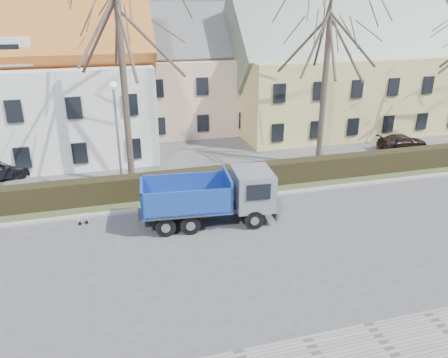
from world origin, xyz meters
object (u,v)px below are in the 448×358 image
object	(u,v)px
dump_truck	(203,198)
streetlight	(118,140)
cart_frame	(78,219)
parked_car_b	(402,142)

from	to	relation	value
dump_truck	streetlight	bearing A→B (deg)	133.45
dump_truck	cart_frame	size ratio (longest dim) A/B	9.01
cart_frame	parked_car_b	world-z (taller)	parked_car_b
dump_truck	parked_car_b	distance (m)	17.99
dump_truck	cart_frame	distance (m)	6.01
dump_truck	cart_frame	xyz separation A→B (m)	(-5.78, 1.31, -0.97)
cart_frame	streetlight	bearing A→B (deg)	55.19
streetlight	cart_frame	distance (m)	4.83
parked_car_b	cart_frame	bearing A→B (deg)	108.00
dump_truck	cart_frame	world-z (taller)	dump_truck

